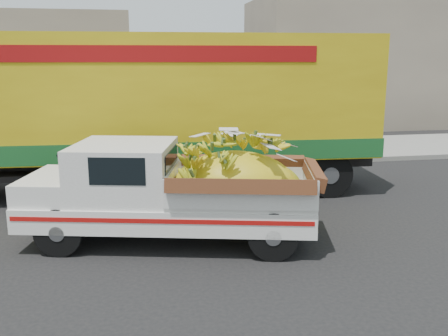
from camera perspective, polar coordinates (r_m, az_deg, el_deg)
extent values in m
plane|color=black|center=(10.02, -15.49, -7.02)|extent=(100.00, 100.00, 0.00)
cube|color=gray|center=(15.02, -13.93, -0.15)|extent=(60.00, 0.25, 0.15)
cube|color=gray|center=(17.08, -13.55, 1.35)|extent=(60.00, 4.00, 0.14)
cube|color=gray|center=(27.01, 18.71, 11.29)|extent=(14.00, 6.00, 6.00)
cylinder|color=black|center=(8.88, -18.33, -6.94)|extent=(0.86, 0.43, 0.83)
cylinder|color=black|center=(10.29, -15.17, -4.06)|extent=(0.86, 0.43, 0.83)
cylinder|color=black|center=(8.29, 5.63, -7.72)|extent=(0.86, 0.43, 0.83)
cylinder|color=black|center=(9.80, 5.23, -4.51)|extent=(0.86, 0.43, 0.83)
cube|color=white|center=(9.09, -6.30, -4.64)|extent=(5.39, 2.99, 0.42)
cube|color=#A50F0C|center=(8.20, -7.35, -6.07)|extent=(4.86, 1.19, 0.08)
cube|color=silver|center=(9.84, -20.90, -4.77)|extent=(0.53, 1.78, 0.15)
cube|color=white|center=(9.54, -18.84, -1.88)|extent=(1.31, 1.90, 0.39)
cube|color=white|center=(9.07, -11.32, -0.27)|extent=(2.05, 2.12, 0.98)
cube|color=black|center=(8.17, -12.15, -0.40)|extent=(0.90, 0.23, 0.46)
cube|color=white|center=(8.84, 1.99, -1.77)|extent=(2.86, 2.38, 0.55)
ellipsoid|color=gold|center=(8.87, 1.28, -2.48)|extent=(2.54, 1.97, 1.39)
cylinder|color=black|center=(12.16, 11.89, -0.70)|extent=(1.12, 0.38, 1.10)
cylinder|color=black|center=(14.02, 9.24, 1.15)|extent=(1.12, 0.38, 1.10)
cylinder|color=black|center=(11.82, 6.38, -0.88)|extent=(1.12, 0.38, 1.10)
cylinder|color=black|center=(13.73, 4.43, 1.04)|extent=(1.12, 0.38, 1.10)
cube|color=black|center=(12.45, -10.58, 0.75)|extent=(12.04, 1.69, 0.36)
cube|color=gold|center=(12.23, -10.88, 8.11)|extent=(11.89, 3.18, 2.84)
cube|color=#175322|center=(12.37, -10.66, 2.70)|extent=(11.95, 3.20, 0.45)
cube|color=maroon|center=(10.94, -11.49, 12.68)|extent=(8.39, 0.51, 0.35)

